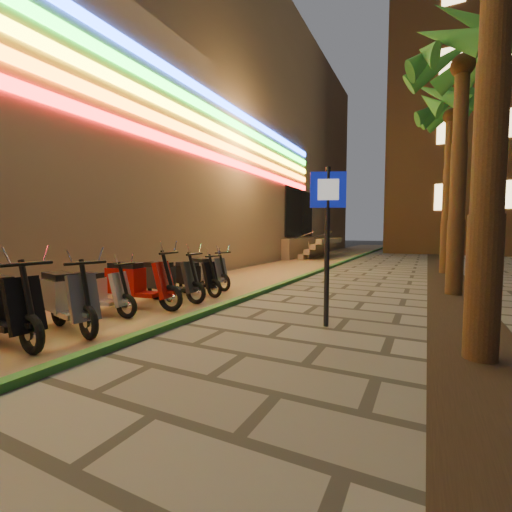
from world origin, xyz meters
The scene contains 15 objects.
ground centered at (0.00, 0.00, 0.00)m, with size 120.00×120.00×0.00m, color #474442.
parking_strip centered at (-2.60, 10.00, 0.01)m, with size 3.40×60.00×0.01m, color #8C7251.
green_curb centered at (-0.90, 10.00, 0.05)m, with size 0.18×60.00×0.10m, color #266527.
planting_strip centered at (3.60, 5.00, 0.01)m, with size 1.20×40.00×0.02m, color black.
mall_building centered at (-15.47, 10.02, 7.48)m, with size 24.23×44.00×15.00m.
palm_c centered at (3.60, 7.00, 5.73)m, with size 2.97×3.02×6.91m.
palm_d centered at (3.60, 12.00, 5.94)m, with size 2.97×3.02×7.16m.
pedestrian_sign centered at (1.45, 2.64, 1.75)m, with size 0.56×0.26×2.70m.
scooter_4 centered at (-2.50, -0.37, 0.55)m, with size 1.79×0.64×1.26m.
scooter_5 centered at (-2.33, 0.50, 0.53)m, with size 1.72×0.83×1.21m.
scooter_6 centered at (-2.74, 1.42, 0.46)m, with size 1.52×0.54×1.07m.
scooter_7 centered at (-2.49, 2.18, 0.54)m, with size 1.78×0.68×1.25m.
scooter_8 centered at (-2.43, 3.07, 0.51)m, with size 1.66×0.58×1.18m.
scooter_9 centered at (-2.38, 4.01, 0.47)m, with size 1.53×0.65×1.07m.
scooter_10 centered at (-2.66, 4.94, 0.48)m, with size 1.57×0.77×1.11m.
Camera 1 is at (2.96, -3.06, 1.63)m, focal length 24.00 mm.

